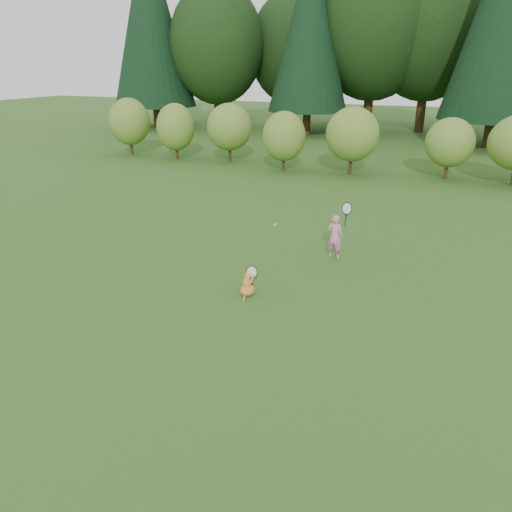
% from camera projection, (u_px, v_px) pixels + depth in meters
% --- Properties ---
extents(ground, '(100.00, 100.00, 0.00)m').
position_uv_depth(ground, '(232.00, 301.00, 9.95)').
color(ground, '#1D4D15').
rests_on(ground, ground).
extents(shrub_row, '(28.00, 3.00, 2.80)m').
position_uv_depth(shrub_row, '(362.00, 141.00, 20.65)').
color(shrub_row, '#587925').
rests_on(shrub_row, ground).
extents(woodland_backdrop, '(48.00, 10.00, 15.00)m').
position_uv_depth(woodland_backdrop, '(407.00, 2.00, 27.06)').
color(woodland_backdrop, black).
rests_on(woodland_backdrop, ground).
extents(child, '(0.61, 0.35, 1.61)m').
position_uv_depth(child, '(335.00, 235.00, 11.95)').
color(child, pink).
rests_on(child, ground).
extents(cat, '(0.37, 0.71, 0.66)m').
position_uv_depth(cat, '(248.00, 283.00, 10.14)').
color(cat, orange).
rests_on(cat, ground).
extents(tennis_ball, '(0.07, 0.07, 0.07)m').
position_uv_depth(tennis_ball, '(275.00, 225.00, 11.34)').
color(tennis_ball, yellow).
rests_on(tennis_ball, ground).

